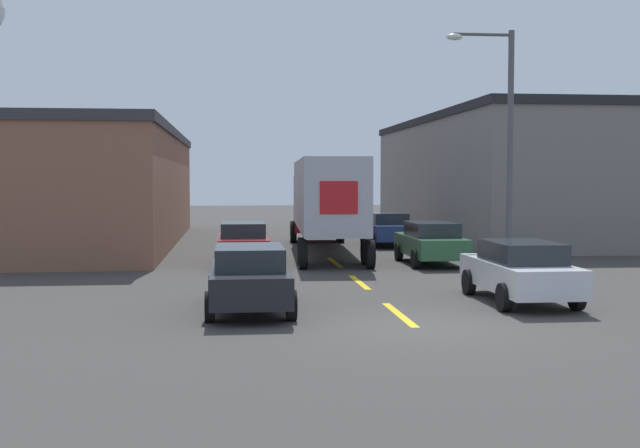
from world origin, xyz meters
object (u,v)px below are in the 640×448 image
(parked_car_left_near, at_px, (249,277))
(parked_car_right_near, at_px, (520,270))
(parked_car_right_far, at_px, (387,228))
(parked_car_right_mid, at_px, (431,242))
(semi_truck, at_px, (325,197))
(parked_car_left_far, at_px, (243,242))
(street_lamp, at_px, (503,134))

(parked_car_left_near, relative_size, parked_car_right_near, 1.00)
(parked_car_right_far, bearing_deg, parked_car_left_near, -110.81)
(parked_car_right_near, relative_size, parked_car_right_mid, 1.00)
(semi_truck, height_order, parked_car_left_near, semi_truck)
(semi_truck, xyz_separation_m, parked_car_right_far, (3.39, 3.27, -1.56))
(parked_car_left_near, height_order, parked_car_right_near, same)
(parked_car_left_far, height_order, street_lamp, street_lamp)
(parked_car_left_near, height_order, street_lamp, street_lamp)
(parked_car_left_near, distance_m, parked_car_right_mid, 12.14)
(parked_car_right_near, bearing_deg, parked_car_right_far, 90.00)
(parked_car_left_far, height_order, parked_car_right_mid, same)
(parked_car_left_near, height_order, parked_car_right_far, same)
(street_lamp, bearing_deg, semi_truck, 121.69)
(parked_car_left_far, xyz_separation_m, parked_car_right_mid, (6.99, -0.63, 0.00))
(semi_truck, xyz_separation_m, parked_car_right_mid, (3.39, -5.21, -1.56))
(parked_car_right_far, height_order, parked_car_right_near, same)
(parked_car_left_far, xyz_separation_m, street_lamp, (8.67, -3.64, 3.87))
(parked_car_left_near, distance_m, street_lamp, 11.75)
(parked_car_right_mid, bearing_deg, semi_truck, 123.11)
(parked_car_right_mid, bearing_deg, street_lamp, -60.87)
(semi_truck, relative_size, parked_car_left_far, 3.19)
(semi_truck, distance_m, street_lamp, 9.92)
(parked_car_left_near, xyz_separation_m, parked_car_right_mid, (6.99, 9.93, 0.00))
(semi_truck, height_order, parked_car_right_far, semi_truck)
(semi_truck, relative_size, parked_car_right_far, 3.19)
(parked_car_left_near, distance_m, parked_car_right_near, 7.02)
(parked_car_left_far, distance_m, street_lamp, 10.16)
(semi_truck, bearing_deg, parked_car_right_near, -74.01)
(parked_car_right_mid, bearing_deg, parked_car_left_near, -125.16)
(semi_truck, distance_m, parked_car_left_far, 6.02)
(semi_truck, height_order, parked_car_right_mid, semi_truck)
(semi_truck, distance_m, parked_car_left_near, 15.63)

